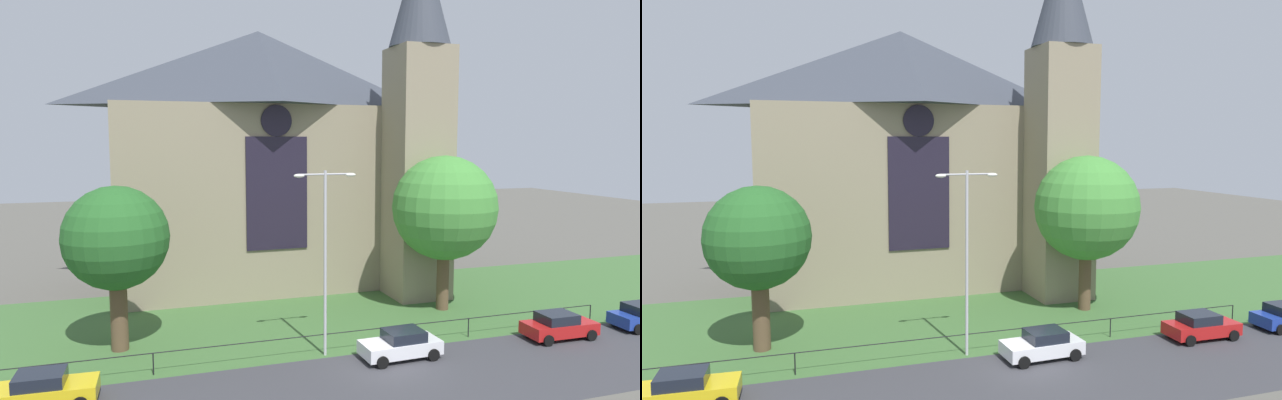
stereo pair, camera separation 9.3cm
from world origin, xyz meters
The scene contains 11 objects.
ground centered at (0.00, 10.00, 0.00)m, with size 160.00×160.00×0.00m, color #56544C.
road_asphalt centered at (0.00, -2.00, 0.00)m, with size 120.00×8.00×0.01m, color #38383D.
grass_verge centered at (0.00, 8.00, 0.00)m, with size 120.00×20.00×0.01m, color #3D6633.
church_building centered at (-1.69, 18.82, 10.27)m, with size 23.20×16.20×26.00m.
iron_railing centered at (-2.46, 2.50, 0.99)m, with size 35.31×0.07×1.13m.
tree_right_near centered at (7.68, 7.81, 6.91)m, with size 6.99×6.99×10.45m.
tree_left_near centered at (-12.94, 6.52, 6.14)m, with size 5.62×5.62×9.03m.
streetlamp_near centered at (-2.49, 2.40, 6.12)m, with size 3.37×0.26×9.87m.
parked_car_yellow centered at (-15.79, 0.56, 0.74)m, with size 4.27×2.16×1.51m.
parked_car_white centered at (1.18, 0.78, 0.74)m, with size 4.26×2.15×1.51m.
parked_car_red centered at (11.20, 0.73, 0.74)m, with size 4.23×2.07×1.51m.
Camera 1 is at (-11.48, -24.92, 11.34)m, focal length 31.33 mm.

